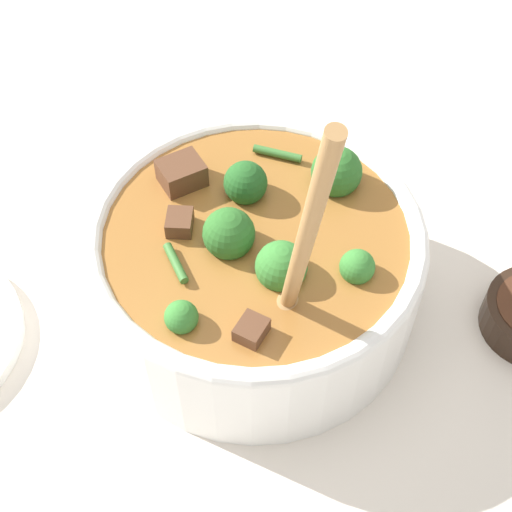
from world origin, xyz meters
TOP-DOWN VIEW (x-y plane):
  - ground_plane at (0.00, 0.00)m, footprint 4.00×4.00m
  - stew_bowl at (-0.00, 0.00)m, footprint 0.28×0.28m

SIDE VIEW (x-z plane):
  - ground_plane at x=0.00m, z-range 0.00..0.00m
  - stew_bowl at x=0.00m, z-range -0.09..0.21m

